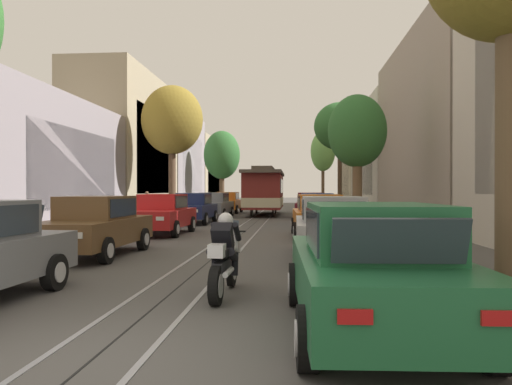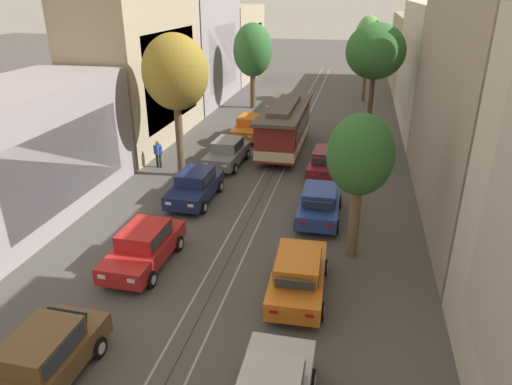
{
  "view_description": "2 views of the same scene",
  "coord_description": "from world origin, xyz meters",
  "px_view_note": "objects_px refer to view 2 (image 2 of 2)",
  "views": [
    {
      "loc": [
        2.08,
        -4.68,
        1.75
      ],
      "look_at": [
        -0.16,
        23.44,
        1.59
      ],
      "focal_mm": 34.02,
      "sensor_mm": 36.0,
      "label": 1
    },
    {
      "loc": [
        4.48,
        -0.42,
        9.94
      ],
      "look_at": [
        0.0,
        20.16,
        0.75
      ],
      "focal_mm": 32.77,
      "sensor_mm": 36.0,
      "label": 2
    }
  ],
  "objects_px": {
    "parked_car_orange_sixth_left": "(250,127)",
    "street_tree_kerb_left_second": "(175,74)",
    "parked_car_maroon_fifth_right": "(327,162)",
    "street_tree_kerb_right_mid": "(376,52)",
    "cable_car_trolley": "(284,128)",
    "parked_car_navy_fourth_left": "(195,186)",
    "pedestrian_on_left_pavement": "(158,153)",
    "parked_car_orange_mid_right": "(298,275)",
    "parked_car_brown_second_left": "(41,362)",
    "parked_car_grey_fifth_left": "(227,152)",
    "parked_car_red_mid_left": "(144,246)",
    "street_tree_kerb_left_mid": "(253,51)",
    "parked_car_blue_fourth_right": "(320,203)",
    "street_tree_kerb_right_second": "(360,157)",
    "street_tree_kerb_right_fourth": "(368,40)"
  },
  "relations": [
    {
      "from": "parked_car_orange_sixth_left",
      "to": "street_tree_kerb_left_second",
      "type": "xyz_separation_m",
      "value": [
        -2.15,
        -8.17,
        5.02
      ]
    },
    {
      "from": "parked_car_maroon_fifth_right",
      "to": "street_tree_kerb_right_mid",
      "type": "height_order",
      "value": "street_tree_kerb_right_mid"
    },
    {
      "from": "cable_car_trolley",
      "to": "street_tree_kerb_right_mid",
      "type": "bearing_deg",
      "value": 21.19
    },
    {
      "from": "parked_car_navy_fourth_left",
      "to": "pedestrian_on_left_pavement",
      "type": "distance_m",
      "value": 5.6
    },
    {
      "from": "parked_car_orange_sixth_left",
      "to": "street_tree_kerb_right_mid",
      "type": "height_order",
      "value": "street_tree_kerb_right_mid"
    },
    {
      "from": "street_tree_kerb_right_mid",
      "to": "street_tree_kerb_left_second",
      "type": "bearing_deg",
      "value": -144.67
    },
    {
      "from": "parked_car_orange_mid_right",
      "to": "pedestrian_on_left_pavement",
      "type": "distance_m",
      "value": 14.83
    },
    {
      "from": "parked_car_brown_second_left",
      "to": "parked_car_grey_fifth_left",
      "type": "relative_size",
      "value": 0.99
    },
    {
      "from": "parked_car_navy_fourth_left",
      "to": "parked_car_orange_mid_right",
      "type": "bearing_deg",
      "value": -48.18
    },
    {
      "from": "parked_car_red_mid_left",
      "to": "pedestrian_on_left_pavement",
      "type": "xyz_separation_m",
      "value": [
        -3.83,
        10.35,
        0.14
      ]
    },
    {
      "from": "parked_car_grey_fifth_left",
      "to": "parked_car_brown_second_left",
      "type": "bearing_deg",
      "value": -90.63
    },
    {
      "from": "street_tree_kerb_left_mid",
      "to": "parked_car_red_mid_left",
      "type": "bearing_deg",
      "value": -86.42
    },
    {
      "from": "street_tree_kerb_left_mid",
      "to": "pedestrian_on_left_pavement",
      "type": "xyz_separation_m",
      "value": [
        -2.15,
        -16.46,
        -4.07
      ]
    },
    {
      "from": "parked_car_grey_fifth_left",
      "to": "parked_car_orange_sixth_left",
      "type": "xyz_separation_m",
      "value": [
        0.03,
        5.92,
        0.0
      ]
    },
    {
      "from": "parked_car_blue_fourth_right",
      "to": "pedestrian_on_left_pavement",
      "type": "distance_m",
      "value": 11.23
    },
    {
      "from": "parked_car_maroon_fifth_right",
      "to": "street_tree_kerb_left_second",
      "type": "height_order",
      "value": "street_tree_kerb_left_second"
    },
    {
      "from": "parked_car_maroon_fifth_right",
      "to": "street_tree_kerb_left_mid",
      "type": "bearing_deg",
      "value": 116.77
    },
    {
      "from": "parked_car_red_mid_left",
      "to": "parked_car_navy_fourth_left",
      "type": "distance_m",
      "value": 6.21
    },
    {
      "from": "parked_car_blue_fourth_right",
      "to": "street_tree_kerb_right_mid",
      "type": "xyz_separation_m",
      "value": [
        2.18,
        11.35,
        5.53
      ]
    },
    {
      "from": "street_tree_kerb_right_second",
      "to": "parked_car_navy_fourth_left",
      "type": "bearing_deg",
      "value": 154.69
    },
    {
      "from": "parked_car_orange_sixth_left",
      "to": "pedestrian_on_left_pavement",
      "type": "relative_size",
      "value": 2.64
    },
    {
      "from": "street_tree_kerb_right_fourth",
      "to": "street_tree_kerb_left_mid",
      "type": "bearing_deg",
      "value": -153.66
    },
    {
      "from": "street_tree_kerb_right_second",
      "to": "parked_car_brown_second_left",
      "type": "bearing_deg",
      "value": -132.47
    },
    {
      "from": "parked_car_orange_sixth_left",
      "to": "parked_car_orange_mid_right",
      "type": "relative_size",
      "value": 1.0
    },
    {
      "from": "street_tree_kerb_left_second",
      "to": "street_tree_kerb_right_second",
      "type": "distance_m",
      "value": 12.2
    },
    {
      "from": "parked_car_navy_fourth_left",
      "to": "parked_car_maroon_fifth_right",
      "type": "distance_m",
      "value": 8.01
    },
    {
      "from": "pedestrian_on_left_pavement",
      "to": "parked_car_orange_sixth_left",
      "type": "bearing_deg",
      "value": 61.19
    },
    {
      "from": "parked_car_blue_fourth_right",
      "to": "cable_car_trolley",
      "type": "relative_size",
      "value": 0.48
    },
    {
      "from": "parked_car_red_mid_left",
      "to": "parked_car_blue_fourth_right",
      "type": "relative_size",
      "value": 1.0
    },
    {
      "from": "cable_car_trolley",
      "to": "parked_car_orange_mid_right",
      "type": "bearing_deg",
      "value": -79.04
    },
    {
      "from": "street_tree_kerb_left_mid",
      "to": "pedestrian_on_left_pavement",
      "type": "bearing_deg",
      "value": -97.45
    },
    {
      "from": "parked_car_red_mid_left",
      "to": "street_tree_kerb_left_second",
      "type": "xyz_separation_m",
      "value": [
        -2.01,
        9.39,
        5.02
      ]
    },
    {
      "from": "parked_car_navy_fourth_left",
      "to": "street_tree_kerb_left_second",
      "type": "relative_size",
      "value": 0.55
    },
    {
      "from": "street_tree_kerb_right_second",
      "to": "parked_car_blue_fourth_right",
      "type": "bearing_deg",
      "value": 117.86
    },
    {
      "from": "street_tree_kerb_right_fourth",
      "to": "pedestrian_on_left_pavement",
      "type": "height_order",
      "value": "street_tree_kerb_right_fourth"
    },
    {
      "from": "street_tree_kerb_left_second",
      "to": "street_tree_kerb_left_mid",
      "type": "bearing_deg",
      "value": 88.9
    },
    {
      "from": "parked_car_blue_fourth_right",
      "to": "street_tree_kerb_right_second",
      "type": "relative_size",
      "value": 0.75
    },
    {
      "from": "parked_car_blue_fourth_right",
      "to": "street_tree_kerb_left_mid",
      "type": "bearing_deg",
      "value": 110.48
    },
    {
      "from": "street_tree_kerb_right_mid",
      "to": "cable_car_trolley",
      "type": "bearing_deg",
      "value": -158.81
    },
    {
      "from": "parked_car_orange_sixth_left",
      "to": "pedestrian_on_left_pavement",
      "type": "height_order",
      "value": "pedestrian_on_left_pavement"
    },
    {
      "from": "parked_car_brown_second_left",
      "to": "street_tree_kerb_right_mid",
      "type": "height_order",
      "value": "street_tree_kerb_right_mid"
    },
    {
      "from": "street_tree_kerb_left_second",
      "to": "street_tree_kerb_left_mid",
      "type": "xyz_separation_m",
      "value": [
        0.33,
        17.41,
        -0.81
      ]
    },
    {
      "from": "street_tree_kerb_right_mid",
      "to": "street_tree_kerb_right_fourth",
      "type": "height_order",
      "value": "street_tree_kerb_right_mid"
    },
    {
      "from": "parked_car_brown_second_left",
      "to": "parked_car_orange_sixth_left",
      "type": "xyz_separation_m",
      "value": [
        0.23,
        23.83,
        0.0
      ]
    },
    {
      "from": "parked_car_navy_fourth_left",
      "to": "parked_car_grey_fifth_left",
      "type": "xyz_separation_m",
      "value": [
        0.17,
        5.44,
        0.0
      ]
    },
    {
      "from": "parked_car_red_mid_left",
      "to": "street_tree_kerb_left_second",
      "type": "relative_size",
      "value": 0.55
    },
    {
      "from": "street_tree_kerb_right_fourth",
      "to": "pedestrian_on_left_pavement",
      "type": "xyz_separation_m",
      "value": [
        -11.95,
        -21.32,
        -4.75
      ]
    },
    {
      "from": "parked_car_maroon_fifth_right",
      "to": "street_tree_kerb_left_mid",
      "type": "distance_m",
      "value": 17.94
    },
    {
      "from": "street_tree_kerb_left_second",
      "to": "parked_car_orange_mid_right",
      "type": "bearing_deg",
      "value": -51.13
    },
    {
      "from": "parked_car_red_mid_left",
      "to": "street_tree_kerb_right_mid",
      "type": "height_order",
      "value": "street_tree_kerb_right_mid"
    }
  ]
}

